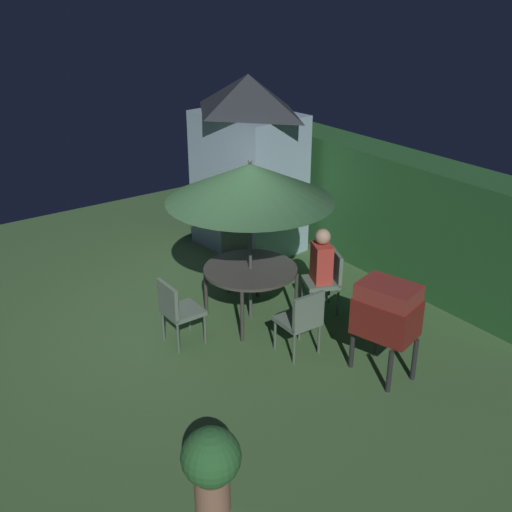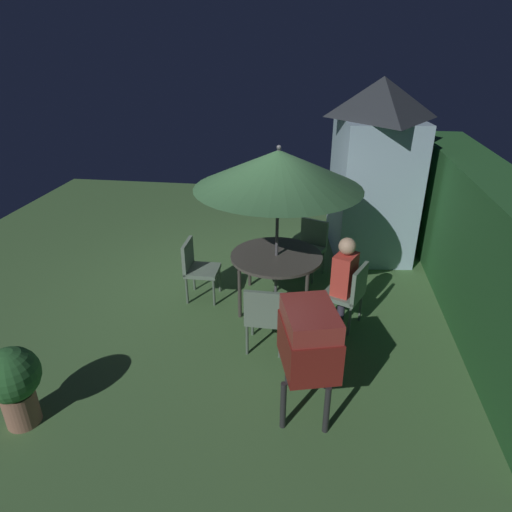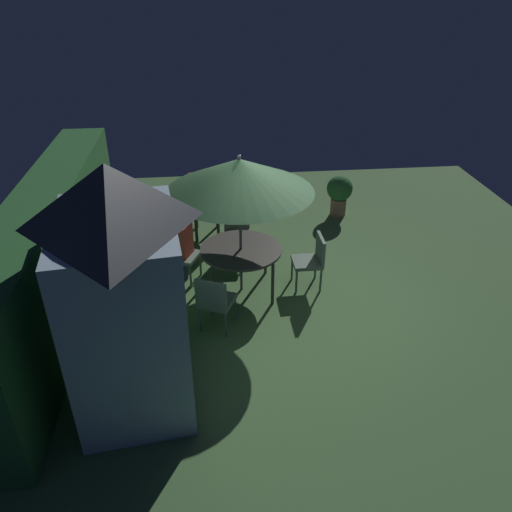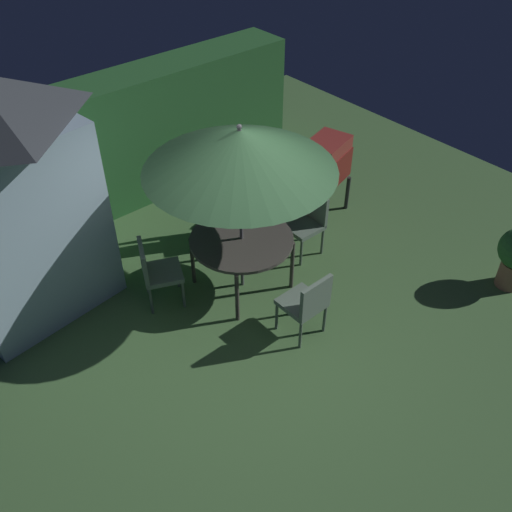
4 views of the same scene
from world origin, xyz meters
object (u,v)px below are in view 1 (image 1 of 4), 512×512
at_px(chair_near_shed, 327,277).
at_px(potted_plant_by_shed, 211,464).
at_px(garden_shed, 249,163).
at_px(person_in_red, 322,261).
at_px(bbq_grill, 387,312).
at_px(chair_toward_house, 302,318).
at_px(patio_umbrella, 250,182).
at_px(chair_far_side, 237,253).
at_px(patio_table, 250,272).
at_px(chair_toward_hedge, 177,308).

bearing_deg(chair_near_shed, potted_plant_by_shed, -56.32).
height_order(garden_shed, person_in_red, garden_shed).
distance_m(garden_shed, potted_plant_by_shed, 6.13).
bearing_deg(potted_plant_by_shed, person_in_red, 124.74).
bearing_deg(person_in_red, chair_near_shed, 65.89).
bearing_deg(chair_near_shed, bbq_grill, -17.19).
height_order(garden_shed, chair_toward_house, garden_shed).
distance_m(bbq_grill, chair_near_shed, 1.69).
xyz_separation_m(patio_umbrella, chair_far_side, (-1.00, 0.45, -1.47)).
xyz_separation_m(chair_far_side, person_in_red, (1.41, 0.47, 0.26)).
xyz_separation_m(patio_umbrella, chair_near_shed, (0.45, 1.00, -1.47)).
distance_m(chair_toward_house, potted_plant_by_shed, 2.71).
relative_size(patio_table, potted_plant_by_shed, 1.48).
xyz_separation_m(chair_near_shed, chair_far_side, (-1.44, -0.55, 0.00)).
xyz_separation_m(chair_toward_hedge, person_in_red, (0.41, 2.09, 0.26)).
xyz_separation_m(patio_umbrella, bbq_grill, (2.03, 0.51, -1.14)).
xyz_separation_m(bbq_grill, chair_near_shed, (-1.58, 0.49, -0.33)).
relative_size(garden_shed, chair_toward_house, 3.31).
distance_m(garden_shed, patio_table, 2.69).
height_order(patio_table, potted_plant_by_shed, potted_plant_by_shed).
xyz_separation_m(bbq_grill, chair_far_side, (-3.03, -0.06, -0.33)).
xyz_separation_m(chair_near_shed, chair_toward_house, (0.69, -1.03, 0.00)).
relative_size(patio_table, person_in_red, 1.02).
xyz_separation_m(patio_umbrella, potted_plant_by_shed, (2.64, -2.28, -1.47)).
bearing_deg(chair_toward_house, person_in_red, 127.56).
bearing_deg(patio_table, chair_toward_hedge, -89.65).
relative_size(patio_umbrella, chair_toward_house, 2.55).
relative_size(chair_toward_hedge, person_in_red, 0.71).
height_order(potted_plant_by_shed, person_in_red, person_in_red).
bearing_deg(bbq_grill, chair_near_shed, 162.81).
relative_size(patio_table, chair_toward_hedge, 1.43).
bearing_deg(person_in_red, potted_plant_by_shed, -55.26).
relative_size(potted_plant_by_shed, person_in_red, 0.69).
bearing_deg(person_in_red, patio_umbrella, -114.11).
height_order(bbq_grill, chair_toward_hedge, bbq_grill).
distance_m(potted_plant_by_shed, person_in_red, 3.91).
relative_size(patio_table, chair_toward_house, 1.43).
bearing_deg(patio_table, person_in_red, 65.89).
height_order(bbq_grill, person_in_red, person_in_red).
bearing_deg(chair_toward_house, chair_toward_hedge, -134.92).
distance_m(patio_umbrella, person_in_red, 1.57).
bearing_deg(chair_toward_house, potted_plant_by_shed, -56.50).
distance_m(chair_toward_hedge, chair_toward_house, 1.61).
distance_m(chair_toward_hedge, person_in_red, 2.14).
distance_m(chair_near_shed, chair_far_side, 1.55).
xyz_separation_m(chair_far_side, chair_toward_hedge, (1.00, -1.61, 0.00)).
relative_size(patio_umbrella, bbq_grill, 1.92).
relative_size(bbq_grill, chair_near_shed, 1.33).
bearing_deg(potted_plant_by_shed, garden_shed, 141.80).
xyz_separation_m(chair_far_side, potted_plant_by_shed, (3.63, -2.74, -0.00)).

